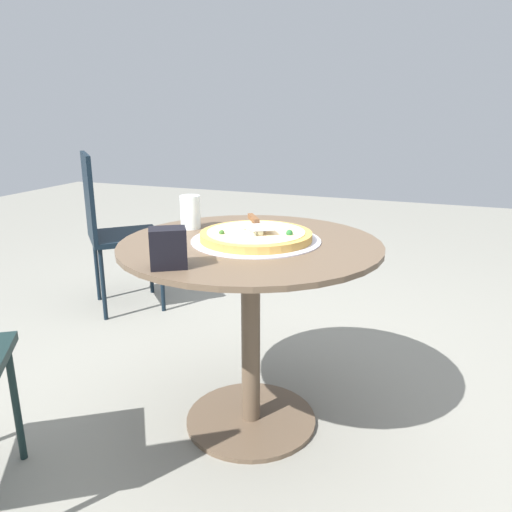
{
  "coord_description": "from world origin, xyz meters",
  "views": [
    {
      "loc": [
        -0.61,
        1.52,
        1.14
      ],
      "look_at": [
        -0.01,
        -0.02,
        0.65
      ],
      "focal_mm": 35.04,
      "sensor_mm": 36.0,
      "label": 1
    }
  ],
  "objects_px": {
    "patio_chair_far": "(110,223)",
    "patio_table": "(251,295)",
    "pizza_server": "(257,223)",
    "napkin_dispenser": "(168,248)",
    "drinking_cup": "(190,212)",
    "pizza_on_tray": "(256,236)"
  },
  "relations": [
    {
      "from": "drinking_cup",
      "to": "napkin_dispenser",
      "type": "bearing_deg",
      "value": 110.84
    },
    {
      "from": "pizza_on_tray",
      "to": "napkin_dispenser",
      "type": "height_order",
      "value": "napkin_dispenser"
    },
    {
      "from": "patio_chair_far",
      "to": "pizza_server",
      "type": "bearing_deg",
      "value": 148.57
    },
    {
      "from": "patio_table",
      "to": "pizza_server",
      "type": "bearing_deg",
      "value": -92.87
    },
    {
      "from": "pizza_on_tray",
      "to": "patio_chair_far",
      "type": "bearing_deg",
      "value": -32.34
    },
    {
      "from": "patio_table",
      "to": "pizza_on_tray",
      "type": "relative_size",
      "value": 2.01
    },
    {
      "from": "napkin_dispenser",
      "to": "pizza_on_tray",
      "type": "bearing_deg",
      "value": -141.37
    },
    {
      "from": "pizza_server",
      "to": "patio_chair_far",
      "type": "relative_size",
      "value": 0.22
    },
    {
      "from": "patio_table",
      "to": "drinking_cup",
      "type": "bearing_deg",
      "value": -20.68
    },
    {
      "from": "pizza_server",
      "to": "drinking_cup",
      "type": "height_order",
      "value": "drinking_cup"
    },
    {
      "from": "patio_table",
      "to": "drinking_cup",
      "type": "height_order",
      "value": "drinking_cup"
    },
    {
      "from": "patio_table",
      "to": "pizza_server",
      "type": "distance_m",
      "value": 0.25
    },
    {
      "from": "patio_table",
      "to": "pizza_server",
      "type": "xyz_separation_m",
      "value": [
        -0.0,
        -0.05,
        0.25
      ]
    },
    {
      "from": "drinking_cup",
      "to": "patio_chair_far",
      "type": "bearing_deg",
      "value": -36.83
    },
    {
      "from": "patio_table",
      "to": "patio_chair_far",
      "type": "xyz_separation_m",
      "value": [
        1.17,
        -0.77,
        0.0
      ]
    },
    {
      "from": "pizza_server",
      "to": "napkin_dispenser",
      "type": "xyz_separation_m",
      "value": [
        0.12,
        0.4,
        0.0
      ]
    },
    {
      "from": "patio_table",
      "to": "napkin_dispenser",
      "type": "bearing_deg",
      "value": 71.89
    },
    {
      "from": "pizza_on_tray",
      "to": "patio_chair_far",
      "type": "relative_size",
      "value": 0.49
    },
    {
      "from": "patio_chair_far",
      "to": "patio_table",
      "type": "bearing_deg",
      "value": 146.66
    },
    {
      "from": "drinking_cup",
      "to": "patio_table",
      "type": "bearing_deg",
      "value": 159.32
    },
    {
      "from": "pizza_server",
      "to": "pizza_on_tray",
      "type": "bearing_deg",
      "value": 107.15
    },
    {
      "from": "patio_table",
      "to": "napkin_dispenser",
      "type": "relative_size",
      "value": 7.8
    }
  ]
}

